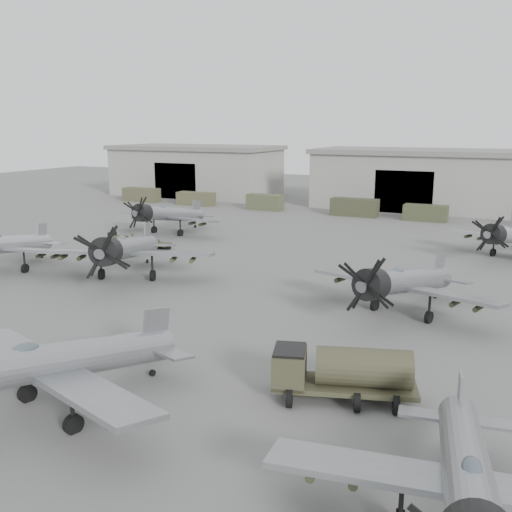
{
  "coord_description": "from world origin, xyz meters",
  "views": [
    {
      "loc": [
        15.78,
        -25.82,
        12.1
      ],
      "look_at": [
        -2.3,
        12.0,
        2.5
      ],
      "focal_mm": 40.0,
      "sensor_mm": 36.0,
      "label": 1
    }
  ],
  "objects_px": {
    "fuel_tanker": "(342,370)",
    "tug_trailer": "(130,241)",
    "aircraft_mid_2": "(402,282)",
    "aircraft_mid_0": "(2,245)",
    "aircraft_mid_1": "(125,249)",
    "aircraft_near_1": "(42,365)",
    "ground_crew": "(133,240)",
    "aircraft_near_2": "(468,481)",
    "aircraft_far_0": "(166,214)"
  },
  "relations": [
    {
      "from": "fuel_tanker",
      "to": "tug_trailer",
      "type": "xyz_separation_m",
      "value": [
        -29.65,
        23.06,
        -0.9
      ]
    },
    {
      "from": "aircraft_mid_2",
      "to": "tug_trailer",
      "type": "distance_m",
      "value": 31.45
    },
    {
      "from": "aircraft_mid_0",
      "to": "aircraft_mid_1",
      "type": "distance_m",
      "value": 11.31
    },
    {
      "from": "fuel_tanker",
      "to": "tug_trailer",
      "type": "bearing_deg",
      "value": 124.59
    },
    {
      "from": "aircraft_near_1",
      "to": "aircraft_mid_0",
      "type": "height_order",
      "value": "aircraft_near_1"
    },
    {
      "from": "aircraft_mid_1",
      "to": "ground_crew",
      "type": "height_order",
      "value": "aircraft_mid_1"
    },
    {
      "from": "aircraft_near_2",
      "to": "fuel_tanker",
      "type": "distance_m",
      "value": 9.58
    },
    {
      "from": "tug_trailer",
      "to": "fuel_tanker",
      "type": "bearing_deg",
      "value": -42.87
    },
    {
      "from": "aircraft_near_1",
      "to": "aircraft_mid_1",
      "type": "bearing_deg",
      "value": 136.56
    },
    {
      "from": "aircraft_mid_2",
      "to": "fuel_tanker",
      "type": "height_order",
      "value": "aircraft_mid_2"
    },
    {
      "from": "ground_crew",
      "to": "fuel_tanker",
      "type": "bearing_deg",
      "value": -142.43
    },
    {
      "from": "aircraft_mid_2",
      "to": "aircraft_mid_1",
      "type": "bearing_deg",
      "value": -162.87
    },
    {
      "from": "aircraft_mid_2",
      "to": "ground_crew",
      "type": "bearing_deg",
      "value": 177.0
    },
    {
      "from": "aircraft_mid_0",
      "to": "tug_trailer",
      "type": "bearing_deg",
      "value": 64.93
    },
    {
      "from": "fuel_tanker",
      "to": "aircraft_mid_0",
      "type": "bearing_deg",
      "value": 145.45
    },
    {
      "from": "aircraft_near_1",
      "to": "aircraft_far_0",
      "type": "bearing_deg",
      "value": 134.52
    },
    {
      "from": "ground_crew",
      "to": "aircraft_mid_0",
      "type": "bearing_deg",
      "value": 148.97
    },
    {
      "from": "aircraft_near_2",
      "to": "ground_crew",
      "type": "xyz_separation_m",
      "value": [
        -34.99,
        30.08,
        -1.39
      ]
    },
    {
      "from": "fuel_tanker",
      "to": "ground_crew",
      "type": "relative_size",
      "value": 4.28
    },
    {
      "from": "aircraft_near_1",
      "to": "aircraft_mid_1",
      "type": "height_order",
      "value": "aircraft_mid_1"
    },
    {
      "from": "aircraft_mid_1",
      "to": "fuel_tanker",
      "type": "height_order",
      "value": "aircraft_mid_1"
    },
    {
      "from": "aircraft_mid_1",
      "to": "aircraft_far_0",
      "type": "bearing_deg",
      "value": 95.0
    },
    {
      "from": "aircraft_mid_0",
      "to": "aircraft_mid_2",
      "type": "bearing_deg",
      "value": -7.03
    },
    {
      "from": "aircraft_near_1",
      "to": "ground_crew",
      "type": "height_order",
      "value": "aircraft_near_1"
    },
    {
      "from": "aircraft_near_2",
      "to": "ground_crew",
      "type": "relative_size",
      "value": 7.65
    },
    {
      "from": "aircraft_mid_0",
      "to": "aircraft_far_0",
      "type": "bearing_deg",
      "value": 70.47
    },
    {
      "from": "aircraft_near_2",
      "to": "aircraft_far_0",
      "type": "relative_size",
      "value": 0.94
    },
    {
      "from": "fuel_tanker",
      "to": "aircraft_near_1",
      "type": "bearing_deg",
      "value": -164.68
    },
    {
      "from": "aircraft_near_2",
      "to": "aircraft_mid_1",
      "type": "xyz_separation_m",
      "value": [
        -27.66,
        19.68,
        0.37
      ]
    },
    {
      "from": "aircraft_mid_0",
      "to": "tug_trailer",
      "type": "height_order",
      "value": "aircraft_mid_0"
    },
    {
      "from": "aircraft_mid_1",
      "to": "ground_crew",
      "type": "distance_m",
      "value": 12.85
    },
    {
      "from": "aircraft_near_1",
      "to": "aircraft_mid_1",
      "type": "distance_m",
      "value": 22.07
    },
    {
      "from": "aircraft_far_0",
      "to": "aircraft_mid_1",
      "type": "bearing_deg",
      "value": -59.25
    },
    {
      "from": "aircraft_mid_1",
      "to": "fuel_tanker",
      "type": "distance_m",
      "value": 24.91
    },
    {
      "from": "aircraft_near_1",
      "to": "fuel_tanker",
      "type": "xyz_separation_m",
      "value": [
        10.83,
        6.99,
        -0.98
      ]
    },
    {
      "from": "aircraft_near_1",
      "to": "aircraft_mid_0",
      "type": "distance_m",
      "value": 27.76
    },
    {
      "from": "aircraft_far_0",
      "to": "ground_crew",
      "type": "height_order",
      "value": "aircraft_far_0"
    },
    {
      "from": "aircraft_near_2",
      "to": "fuel_tanker",
      "type": "height_order",
      "value": "aircraft_near_2"
    },
    {
      "from": "aircraft_near_2",
      "to": "aircraft_mid_1",
      "type": "bearing_deg",
      "value": 135.86
    },
    {
      "from": "aircraft_mid_1",
      "to": "ground_crew",
      "type": "bearing_deg",
      "value": 105.13
    },
    {
      "from": "aircraft_near_1",
      "to": "aircraft_mid_2",
      "type": "distance_m",
      "value": 22.45
    },
    {
      "from": "ground_crew",
      "to": "aircraft_near_2",
      "type": "bearing_deg",
      "value": -145.13
    },
    {
      "from": "aircraft_near_1",
      "to": "aircraft_far_0",
      "type": "distance_m",
      "value": 41.7
    },
    {
      "from": "aircraft_mid_2",
      "to": "aircraft_near_1",
      "type": "bearing_deg",
      "value": -102.83
    },
    {
      "from": "aircraft_mid_2",
      "to": "aircraft_far_0",
      "type": "distance_m",
      "value": 34.64
    },
    {
      "from": "aircraft_near_2",
      "to": "aircraft_mid_0",
      "type": "xyz_separation_m",
      "value": [
        -38.75,
        17.47,
        0.09
      ]
    },
    {
      "from": "aircraft_mid_2",
      "to": "aircraft_far_0",
      "type": "height_order",
      "value": "aircraft_far_0"
    },
    {
      "from": "aircraft_near_2",
      "to": "aircraft_mid_2",
      "type": "xyz_separation_m",
      "value": [
        -6.01,
        20.11,
        0.14
      ]
    },
    {
      "from": "fuel_tanker",
      "to": "tug_trailer",
      "type": "relative_size",
      "value": 0.96
    },
    {
      "from": "aircraft_near_1",
      "to": "aircraft_mid_2",
      "type": "bearing_deg",
      "value": 78.36
    }
  ]
}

